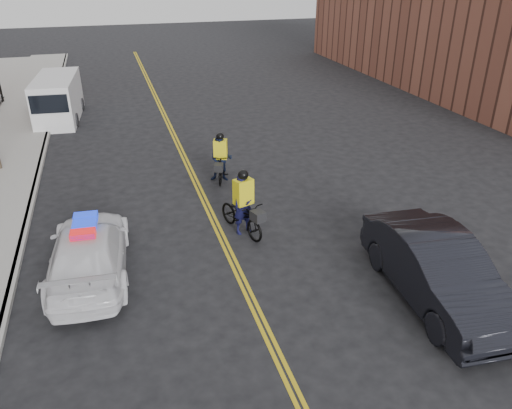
{
  "coord_description": "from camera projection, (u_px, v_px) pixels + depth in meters",
  "views": [
    {
      "loc": [
        -2.87,
        -11.33,
        7.97
      ],
      "look_at": [
        0.96,
        1.51,
        1.3
      ],
      "focal_mm": 35.0,
      "sensor_mm": 36.0,
      "label": 1
    }
  ],
  "objects": [
    {
      "name": "ground",
      "position": [
        239.0,
        273.0,
        14.01
      ],
      "size": [
        120.0,
        120.0,
        0.0
      ],
      "primitive_type": "plane",
      "color": "black",
      "rests_on": "ground"
    },
    {
      "name": "police_cruiser",
      "position": [
        89.0,
        251.0,
        13.66
      ],
      "size": [
        2.37,
        5.17,
        1.62
      ],
      "rotation": [
        0.0,
        0.0,
        3.08
      ],
      "color": "white",
      "rests_on": "ground"
    },
    {
      "name": "center_line_left",
      "position": [
        188.0,
        169.0,
        20.85
      ],
      "size": [
        0.1,
        60.0,
        0.01
      ],
      "primitive_type": "cube",
      "color": "gold",
      "rests_on": "ground"
    },
    {
      "name": "cargo_van",
      "position": [
        58.0,
        100.0,
        26.71
      ],
      "size": [
        2.41,
        5.57,
        2.28
      ],
      "rotation": [
        0.0,
        0.0,
        -0.08
      ],
      "color": "silver",
      "rests_on": "ground"
    },
    {
      "name": "cyclist_far",
      "position": [
        221.0,
        162.0,
        19.52
      ],
      "size": [
        1.16,
        2.01,
        1.96
      ],
      "rotation": [
        0.0,
        0.0,
        -0.34
      ],
      "color": "black",
      "rests_on": "ground"
    },
    {
      "name": "curb",
      "position": [
        36.0,
        184.0,
        19.3
      ],
      "size": [
        0.2,
        60.0,
        0.15
      ],
      "primitive_type": "cube",
      "color": "gray",
      "rests_on": "ground"
    },
    {
      "name": "dark_sedan",
      "position": [
        437.0,
        270.0,
        12.59
      ],
      "size": [
        2.18,
        5.41,
        1.75
      ],
      "primitive_type": "imported",
      "rotation": [
        0.0,
        0.0,
        -0.06
      ],
      "color": "black",
      "rests_on": "ground"
    },
    {
      "name": "center_line_right",
      "position": [
        192.0,
        169.0,
        20.89
      ],
      "size": [
        0.1,
        60.0,
        0.01
      ],
      "primitive_type": "cube",
      "color": "gold",
      "rests_on": "ground"
    },
    {
      "name": "cyclist_near",
      "position": [
        244.0,
        211.0,
        15.78
      ],
      "size": [
        1.46,
        2.33,
        2.15
      ],
      "rotation": [
        0.0,
        0.0,
        0.34
      ],
      "color": "black",
      "rests_on": "ground"
    }
  ]
}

